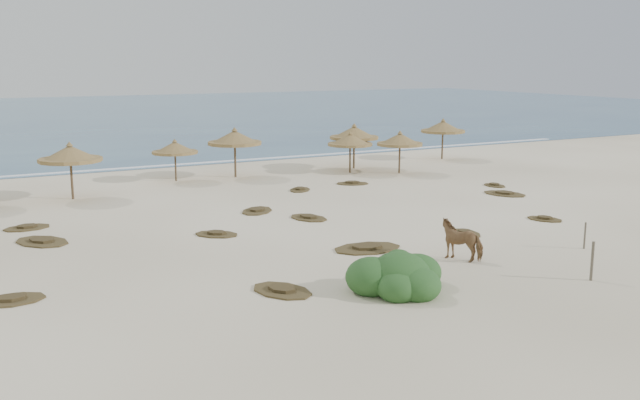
{
  "coord_description": "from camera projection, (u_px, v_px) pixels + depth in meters",
  "views": [
    {
      "loc": [
        -13.71,
        -21.79,
        7.18
      ],
      "look_at": [
        0.43,
        5.0,
        1.18
      ],
      "focal_mm": 40.0,
      "sensor_mm": 36.0,
      "label": 1
    }
  ],
  "objects": [
    {
      "name": "palapa_1",
      "position": [
        70.0,
        154.0,
        36.78
      ],
      "size": [
        3.53,
        3.53,
        3.02
      ],
      "rotation": [
        0.0,
        0.0,
        0.1
      ],
      "color": "brown",
      "rests_on": "ground"
    },
    {
      "name": "scrub_6",
      "position": [
        27.0,
        227.0,
        30.72
      ],
      "size": [
        2.09,
        1.49,
        0.16
      ],
      "rotation": [
        0.0,
        0.0,
        0.12
      ],
      "color": "brown",
      "rests_on": "ground"
    },
    {
      "name": "scrub_12",
      "position": [
        465.0,
        233.0,
        29.77
      ],
      "size": [
        1.27,
        1.77,
        0.16
      ],
      "rotation": [
        0.0,
        0.0,
        1.44
      ],
      "color": "brown",
      "rests_on": "ground"
    },
    {
      "name": "horse",
      "position": [
        462.0,
        240.0,
        25.92
      ],
      "size": [
        1.54,
        1.86,
        1.44
      ],
      "primitive_type": "imported",
      "rotation": [
        0.0,
        0.0,
        3.68
      ],
      "color": "#9B7746",
      "rests_on": "ground"
    },
    {
      "name": "scrub_11",
      "position": [
        282.0,
        290.0,
        22.37
      ],
      "size": [
        2.14,
        2.57,
        0.16
      ],
      "rotation": [
        0.0,
        0.0,
        1.95
      ],
      "color": "brown",
      "rests_on": "ground"
    },
    {
      "name": "scrub_2",
      "position": [
        216.0,
        234.0,
        29.58
      ],
      "size": [
        2.17,
        2.14,
        0.16
      ],
      "rotation": [
        0.0,
        0.0,
        2.39
      ],
      "color": "brown",
      "rests_on": "ground"
    },
    {
      "name": "scrub_9",
      "position": [
        367.0,
        248.0,
        27.39
      ],
      "size": [
        2.86,
        1.99,
        0.16
      ],
      "rotation": [
        0.0,
        0.0,
        3.06
      ],
      "color": "brown",
      "rests_on": "ground"
    },
    {
      "name": "scrub_5",
      "position": [
        505.0,
        193.0,
        38.49
      ],
      "size": [
        2.26,
        2.76,
        0.16
      ],
      "rotation": [
        0.0,
        0.0,
        1.92
      ],
      "color": "brown",
      "rests_on": "ground"
    },
    {
      "name": "ocean",
      "position": [
        64.0,
        116.0,
        91.65
      ],
      "size": [
        200.0,
        100.0,
        0.01
      ],
      "primitive_type": "cube",
      "color": "navy",
      "rests_on": "ground"
    },
    {
      "name": "scrub_0",
      "position": [
        11.0,
        299.0,
        21.5
      ],
      "size": [
        2.05,
        1.38,
        0.16
      ],
      "rotation": [
        0.0,
        0.0,
        3.1
      ],
      "color": "brown",
      "rests_on": "ground"
    },
    {
      "name": "palapa_3",
      "position": [
        235.0,
        138.0,
        43.69
      ],
      "size": [
        4.4,
        4.4,
        3.1
      ],
      "rotation": [
        0.0,
        0.0,
        0.44
      ],
      "color": "brown",
      "rests_on": "ground"
    },
    {
      "name": "foam_line",
      "position": [
        173.0,
        165.0,
        49.13
      ],
      "size": [
        70.0,
        0.6,
        0.01
      ],
      "primitive_type": "cube",
      "color": "white",
      "rests_on": "ground"
    },
    {
      "name": "scrub_10",
      "position": [
        352.0,
        183.0,
        41.7
      ],
      "size": [
        2.24,
        1.93,
        0.16
      ],
      "rotation": [
        0.0,
        0.0,
        2.7
      ],
      "color": "brown",
      "rests_on": "ground"
    },
    {
      "name": "fence_post_near",
      "position": [
        592.0,
        261.0,
        23.4
      ],
      "size": [
        0.11,
        0.11,
        1.32
      ],
      "primitive_type": "cylinder",
      "rotation": [
        0.0,
        0.0,
        0.06
      ],
      "color": "#675C4D",
      "rests_on": "ground"
    },
    {
      "name": "scrub_7",
      "position": [
        300.0,
        189.0,
        39.68
      ],
      "size": [
        1.9,
        2.01,
        0.16
      ],
      "rotation": [
        0.0,
        0.0,
        0.92
      ],
      "color": "brown",
      "rests_on": "ground"
    },
    {
      "name": "ground",
      "position": [
        372.0,
        255.0,
        26.58
      ],
      "size": [
        160.0,
        160.0,
        0.0
      ],
      "primitive_type": "plane",
      "color": "white",
      "rests_on": "ground"
    },
    {
      "name": "scrub_1",
      "position": [
        42.0,
        241.0,
        28.38
      ],
      "size": [
        2.67,
        2.98,
        0.16
      ],
      "rotation": [
        0.0,
        0.0,
        2.1
      ],
      "color": "brown",
      "rests_on": "ground"
    },
    {
      "name": "scrub_4",
      "position": [
        545.0,
        219.0,
        32.39
      ],
      "size": [
        1.6,
        1.89,
        0.16
      ],
      "rotation": [
        0.0,
        0.0,
        1.98
      ],
      "color": "brown",
      "rests_on": "ground"
    },
    {
      "name": "bush",
      "position": [
        399.0,
        277.0,
        22.33
      ],
      "size": [
        3.28,
        2.89,
        1.47
      ],
      "rotation": [
        0.0,
        0.0,
        -0.22
      ],
      "color": "#2E5C27",
      "rests_on": "ground"
    },
    {
      "name": "scrub_3",
      "position": [
        309.0,
        217.0,
        32.64
      ],
      "size": [
        1.84,
        2.3,
        0.16
      ],
      "rotation": [
        0.0,
        0.0,
        1.88
      ],
      "color": "brown",
      "rests_on": "ground"
    },
    {
      "name": "palapa_4",
      "position": [
        350.0,
        140.0,
        45.51
      ],
      "size": [
        3.52,
        3.52,
        2.68
      ],
      "rotation": [
        0.0,
        0.0,
        -0.27
      ],
      "color": "brown",
      "rests_on": "ground"
    },
    {
      "name": "palapa_5",
      "position": [
        354.0,
        133.0,
        47.23
      ],
      "size": [
        4.0,
        4.0,
        3.03
      ],
      "rotation": [
        0.0,
        0.0,
        -0.28
      ],
      "color": "brown",
      "rests_on": "ground"
    },
    {
      "name": "palapa_6",
      "position": [
        400.0,
        140.0,
        45.28
      ],
      "size": [
        3.45,
        3.45,
        2.74
      ],
      "rotation": [
        0.0,
        0.0,
        -0.2
      ],
      "color": "brown",
      "rests_on": "ground"
    },
    {
      "name": "fence_post_far",
      "position": [
        585.0,
        236.0,
        27.37
      ],
      "size": [
        0.08,
        0.08,
        1.04
      ],
      "primitive_type": "cylinder",
      "rotation": [
        0.0,
        0.0,
        0.03
      ],
      "color": "#675C4D",
      "rests_on": "ground"
    },
    {
      "name": "palapa_2",
      "position": [
        175.0,
        148.0,
        42.36
      ],
      "size": [
        3.61,
        3.61,
        2.54
      ],
      "rotation": [
        0.0,
        0.0,
        -0.44
      ],
      "color": "brown",
      "rests_on": "ground"
    },
    {
      "name": "scrub_15",
      "position": [
        495.0,
        185.0,
        41.04
      ],
      "size": [
        1.09,
        1.59,
        0.16
      ],
      "rotation": [
        0.0,
        0.0,
        1.5
      ],
      "color": "brown",
      "rests_on": "ground"
    },
    {
      "name": "palapa_7",
      "position": [
        443.0,
        127.0,
        51.73
      ],
      "size": [
        4.12,
        4.12,
        2.98
      ],
      "rotation": [
        0.0,
        0.0,
        0.37
      ],
      "color": "brown",
      "rests_on": "ground"
    },
    {
      "name": "scrub_13",
      "position": [
        257.0,
        210.0,
        34.16
      ],
      "size": [
        2.38,
        2.46,
        0.16
      ],
      "rotation": [
        0.0,
        0.0,
        0.87
      ],
      "color": "brown",
      "rests_on": "ground"
    }
  ]
}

